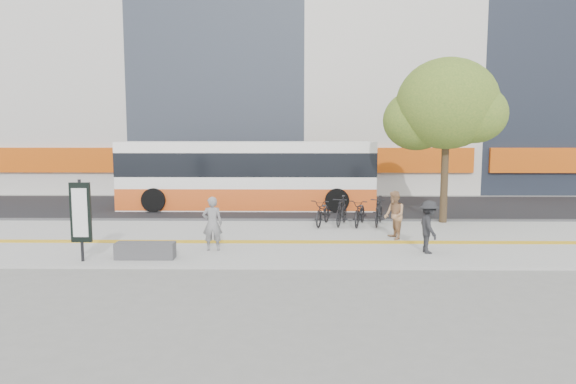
{
  "coord_description": "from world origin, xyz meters",
  "views": [
    {
      "loc": [
        1.48,
        -14.77,
        3.47
      ],
      "look_at": [
        1.25,
        2.0,
        1.55
      ],
      "focal_mm": 31.79,
      "sensor_mm": 36.0,
      "label": 1
    }
  ],
  "objects_px": {
    "bus": "(247,177)",
    "seated_woman": "(212,224)",
    "signboard": "(81,214)",
    "pedestrian_dark": "(429,227)",
    "pedestrian_tan": "(394,215)",
    "bench": "(145,251)",
    "street_tree": "(445,106)"
  },
  "relations": [
    {
      "from": "seated_woman",
      "to": "pedestrian_tan",
      "type": "relative_size",
      "value": 1.01
    },
    {
      "from": "street_tree",
      "to": "bus",
      "type": "distance_m",
      "value": 9.2
    },
    {
      "from": "bench",
      "to": "street_tree",
      "type": "height_order",
      "value": "street_tree"
    },
    {
      "from": "bench",
      "to": "bus",
      "type": "xyz_separation_m",
      "value": [
        1.91,
        9.7,
        1.19
      ]
    },
    {
      "from": "street_tree",
      "to": "pedestrian_dark",
      "type": "height_order",
      "value": "street_tree"
    },
    {
      "from": "bench",
      "to": "pedestrian_dark",
      "type": "bearing_deg",
      "value": 5.66
    },
    {
      "from": "signboard",
      "to": "bus",
      "type": "height_order",
      "value": "bus"
    },
    {
      "from": "bus",
      "to": "seated_woman",
      "type": "bearing_deg",
      "value": -91.49
    },
    {
      "from": "signboard",
      "to": "seated_woman",
      "type": "distance_m",
      "value": 3.57
    },
    {
      "from": "bench",
      "to": "pedestrian_dark",
      "type": "distance_m",
      "value": 7.96
    },
    {
      "from": "pedestrian_tan",
      "to": "pedestrian_dark",
      "type": "xyz_separation_m",
      "value": [
        0.61,
        -1.94,
        -0.03
      ]
    },
    {
      "from": "street_tree",
      "to": "pedestrian_tan",
      "type": "height_order",
      "value": "street_tree"
    },
    {
      "from": "signboard",
      "to": "pedestrian_dark",
      "type": "xyz_separation_m",
      "value": [
        9.5,
        1.09,
        -0.53
      ]
    },
    {
      "from": "signboard",
      "to": "street_tree",
      "type": "relative_size",
      "value": 0.35
    },
    {
      "from": "bus",
      "to": "pedestrian_tan",
      "type": "relative_size",
      "value": 7.34
    },
    {
      "from": "signboard",
      "to": "seated_woman",
      "type": "bearing_deg",
      "value": 21.95
    },
    {
      "from": "signboard",
      "to": "bench",
      "type": "bearing_deg",
      "value": 10.81
    },
    {
      "from": "seated_woman",
      "to": "pedestrian_tan",
      "type": "bearing_deg",
      "value": -168.39
    },
    {
      "from": "bench",
      "to": "bus",
      "type": "height_order",
      "value": "bus"
    },
    {
      "from": "pedestrian_dark",
      "to": "pedestrian_tan",
      "type": "bearing_deg",
      "value": 14.3
    },
    {
      "from": "signboard",
      "to": "bus",
      "type": "distance_m",
      "value": 10.6
    },
    {
      "from": "bench",
      "to": "signboard",
      "type": "bearing_deg",
      "value": -169.19
    },
    {
      "from": "pedestrian_tan",
      "to": "pedestrian_dark",
      "type": "bearing_deg",
      "value": 6.69
    },
    {
      "from": "pedestrian_tan",
      "to": "bus",
      "type": "bearing_deg",
      "value": -152.97
    },
    {
      "from": "bench",
      "to": "seated_woman",
      "type": "relative_size",
      "value": 1.01
    },
    {
      "from": "signboard",
      "to": "pedestrian_tan",
      "type": "distance_m",
      "value": 9.41
    },
    {
      "from": "bus",
      "to": "seated_woman",
      "type": "height_order",
      "value": "bus"
    },
    {
      "from": "bus",
      "to": "pedestrian_dark",
      "type": "bearing_deg",
      "value": -56.09
    },
    {
      "from": "street_tree",
      "to": "pedestrian_dark",
      "type": "bearing_deg",
      "value": -109.75
    },
    {
      "from": "bus",
      "to": "pedestrian_tan",
      "type": "distance_m",
      "value": 8.84
    },
    {
      "from": "bench",
      "to": "pedestrian_tan",
      "type": "bearing_deg",
      "value": 20.46
    },
    {
      "from": "bench",
      "to": "signboard",
      "type": "relative_size",
      "value": 0.73
    }
  ]
}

